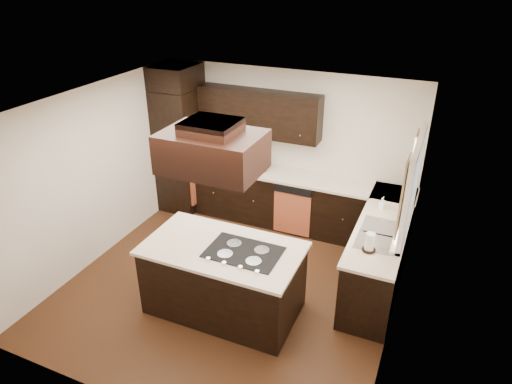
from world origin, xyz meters
TOP-DOWN VIEW (x-y plane):
  - floor at (0.00, 0.00)m, footprint 4.20×4.20m
  - ceiling at (0.00, 0.00)m, footprint 4.20×4.20m
  - wall_back at (0.00, 2.11)m, footprint 4.20×0.02m
  - wall_front at (0.00, -2.11)m, footprint 4.20×0.02m
  - wall_left at (-2.11, 0.00)m, footprint 0.02×4.20m
  - wall_right at (2.11, 0.00)m, footprint 0.02×4.20m
  - oven_column at (-1.78, 1.71)m, footprint 0.65×0.75m
  - wall_oven_face at (-1.43, 1.71)m, footprint 0.05×0.62m
  - base_cabinets_back at (0.03, 1.80)m, footprint 2.93×0.60m
  - base_cabinets_right at (1.80, 0.90)m, footprint 0.60×2.40m
  - countertop_back at (0.03, 1.79)m, footprint 2.93×0.63m
  - countertop_right at (1.79, 0.90)m, footprint 0.63×2.40m
  - upper_cabinets at (-0.43, 1.93)m, footprint 2.00×0.34m
  - dishwasher_front at (0.33, 1.50)m, footprint 0.60×0.05m
  - window_frame at (2.07, 0.55)m, footprint 0.06×1.32m
  - window_pane at (2.10, 0.55)m, footprint 0.00×1.20m
  - curtain_left at (2.01, 0.13)m, footprint 0.02×0.34m
  - curtain_right at (2.01, 0.97)m, footprint 0.02×0.34m
  - sink_rim at (1.80, 0.55)m, footprint 0.52×0.84m
  - island at (0.13, -0.47)m, footprint 1.82×0.99m
  - island_top at (0.13, -0.47)m, footprint 1.88×1.06m
  - cooktop at (0.41, -0.47)m, footprint 0.86×0.57m
  - range_hood at (0.10, -0.55)m, footprint 1.05×0.72m
  - hood_duct at (0.10, -0.55)m, footprint 0.55×0.50m
  - blender_base at (-1.10, 1.80)m, footprint 0.15×0.15m
  - blender_pitcher at (-1.10, 1.80)m, footprint 0.13×0.13m
  - spice_rack at (-0.41, 1.74)m, footprint 0.39×0.14m
  - mixing_bowl at (-0.98, 1.75)m, footprint 0.35×0.35m
  - soap_bottle at (1.70, 1.24)m, footprint 0.10×0.10m
  - paper_towel at (1.73, 0.15)m, footprint 0.13×0.13m

SIDE VIEW (x-z plane):
  - floor at x=0.00m, z-range -0.02..0.00m
  - dishwasher_front at x=0.33m, z-range 0.04..0.76m
  - base_cabinets_back at x=0.03m, z-range 0.00..0.88m
  - base_cabinets_right at x=1.80m, z-range 0.00..0.88m
  - island at x=0.13m, z-range 0.00..0.88m
  - countertop_back at x=0.03m, z-range 0.88..0.92m
  - countertop_right at x=1.79m, z-range 0.88..0.92m
  - island_top at x=0.13m, z-range 0.88..0.92m
  - sink_rim at x=1.80m, z-range 0.92..0.93m
  - cooktop at x=0.41m, z-range 0.92..0.93m
  - mixing_bowl at x=-0.98m, z-range 0.92..0.99m
  - blender_base at x=-1.10m, z-range 0.92..1.02m
  - soap_bottle at x=1.70m, z-range 0.92..1.09m
  - paper_towel at x=1.73m, z-range 0.92..1.16m
  - oven_column at x=-1.78m, z-range 0.00..2.12m
  - spice_rack at x=-0.41m, z-range 0.92..1.24m
  - wall_oven_face at x=-1.43m, z-range 0.73..1.51m
  - blender_pitcher at x=-1.10m, z-range 1.02..1.28m
  - wall_back at x=0.00m, z-range 0.00..2.50m
  - wall_front at x=0.00m, z-range 0.00..2.50m
  - wall_left at x=-2.11m, z-range 0.00..2.50m
  - wall_right at x=2.11m, z-range 0.00..2.50m
  - window_frame at x=2.07m, z-range 1.09..2.21m
  - window_pane at x=2.10m, z-range 1.15..2.15m
  - curtain_left at x=2.01m, z-range 1.25..2.15m
  - curtain_right at x=2.01m, z-range 1.25..2.15m
  - upper_cabinets at x=-0.43m, z-range 1.45..2.17m
  - range_hood at x=0.10m, z-range 1.95..2.37m
  - hood_duct at x=0.10m, z-range 2.37..2.50m
  - ceiling at x=0.00m, z-range 2.50..2.52m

